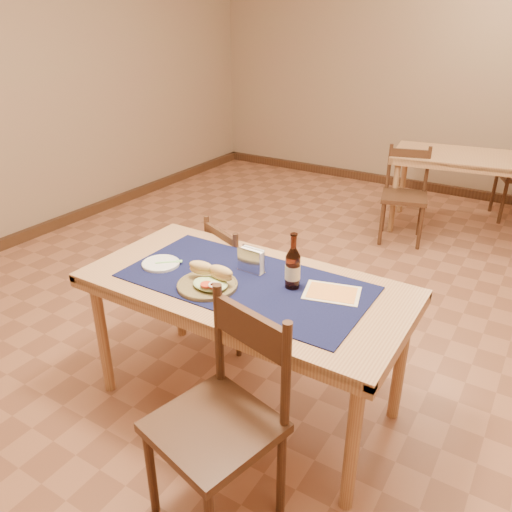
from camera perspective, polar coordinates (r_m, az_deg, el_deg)
The scene contains 14 objects.
room at distance 2.89m, azimuth 7.60°, elevation 15.13°, with size 6.04×7.04×2.84m.
main_table at distance 2.48m, azimuth -1.22°, elevation -4.66°, with size 1.60×0.80×0.75m.
placemat at distance 2.44m, azimuth -1.24°, elevation -2.92°, with size 1.20×0.60×0.01m, color #10143E.
baseboard at distance 3.40m, azimuth 6.28°, elevation -7.81°, with size 6.00×7.00×0.10m.
back_table at distance 5.17m, azimuth 23.81°, elevation 9.54°, with size 1.59×0.96×0.75m.
chair_main_far at distance 3.14m, azimuth -1.77°, elevation -2.62°, with size 0.50×0.50×0.83m.
chair_main_near at distance 2.07m, azimuth -3.87°, elevation -17.89°, with size 0.53×0.53×0.96m.
chair_back_near at distance 4.83m, azimuth 16.64°, elevation 6.88°, with size 0.49×0.49×0.86m.
sandwich_plate at distance 2.38m, azimuth -5.41°, elevation -2.91°, with size 0.29×0.29×0.11m.
side_plate at distance 2.63m, azimuth -10.83°, elevation -0.82°, with size 0.19×0.19×0.02m.
fork at distance 2.62m, azimuth -9.68°, elevation -0.67°, with size 0.12×0.10×0.00m.
beer_bottle at distance 2.34m, azimuth 4.22°, elevation -1.35°, with size 0.07×0.07×0.28m.
napkin_holder at distance 2.50m, azimuth -0.57°, elevation -0.54°, with size 0.15×0.06×0.13m.
menu_card at distance 2.35m, azimuth 8.68°, elevation -4.18°, with size 0.30×0.25×0.01m.
Camera 1 is at (1.17, -2.59, 1.92)m, focal length 35.00 mm.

